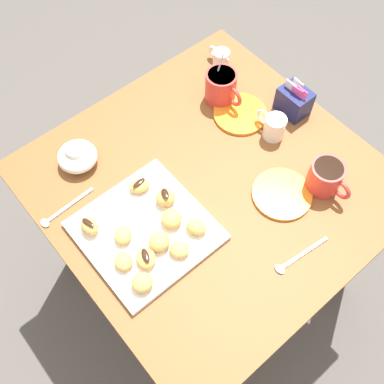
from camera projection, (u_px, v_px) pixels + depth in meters
ground_plane at (204, 274)px, 1.85m from camera, size 8.00×8.00×0.00m
dining_table at (209, 206)px, 1.35m from camera, size 0.85×0.85×0.72m
pastry_plate_square at (146, 231)px, 1.15m from camera, size 0.30×0.30×0.02m
coffee_mug_red_left at (221, 86)px, 1.33m from camera, size 0.13×0.09×0.15m
coffee_mug_red_right at (326, 177)px, 1.18m from camera, size 0.13×0.09×0.09m
cream_pitcher_white at (273, 125)px, 1.28m from camera, size 0.10×0.06×0.07m
sugar_caddy at (294, 101)px, 1.32m from camera, size 0.09×0.07×0.11m
ice_cream_bowl at (77, 155)px, 1.23m from camera, size 0.11×0.11×0.08m
chocolate_sauce_pitcher at (221, 58)px, 1.42m from camera, size 0.09×0.05×0.06m
saucer_orange_left at (282, 194)px, 1.21m from camera, size 0.16×0.16×0.01m
saucer_orange_right at (240, 114)px, 1.34m from camera, size 0.16×0.16×0.01m
loose_spoon_near_saucer at (295, 259)px, 1.11m from camera, size 0.04×0.16×0.01m
loose_spoon_by_plate at (61, 212)px, 1.18m from camera, size 0.03×0.16×0.01m
beignet_0 at (165, 198)px, 1.16m from camera, size 0.06×0.06×0.04m
chocolate_drizzle_0 at (165, 194)px, 1.15m from camera, size 0.04×0.03×0.00m
beignet_1 at (172, 219)px, 1.14m from camera, size 0.07×0.07×0.04m
beignet_2 at (124, 261)px, 1.08m from camera, size 0.06×0.06×0.03m
beignet_3 at (159, 242)px, 1.10m from camera, size 0.06×0.06×0.04m
beignet_4 at (196, 227)px, 1.13m from camera, size 0.06×0.06×0.03m
beignet_5 at (179, 250)px, 1.10m from camera, size 0.07×0.06×0.03m
beignet_6 at (90, 226)px, 1.12m from camera, size 0.06×0.05×0.04m
chocolate_drizzle_6 at (88, 223)px, 1.11m from camera, size 0.04×0.02×0.00m
beignet_7 at (123, 235)px, 1.12m from camera, size 0.07×0.07×0.03m
beignet_8 at (142, 283)px, 1.05m from camera, size 0.05×0.05×0.03m
beignet_9 at (140, 186)px, 1.19m from camera, size 0.06×0.07×0.03m
chocolate_drizzle_9 at (139, 183)px, 1.17m from camera, size 0.02×0.04×0.00m
beignet_10 at (146, 258)px, 1.09m from camera, size 0.07×0.07×0.03m
chocolate_drizzle_10 at (145, 256)px, 1.07m from camera, size 0.04×0.03×0.00m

